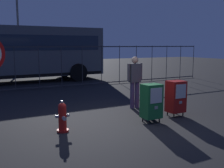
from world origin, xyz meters
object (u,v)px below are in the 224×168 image
object	(u,v)px
fire_hydrant	(62,117)
newspaper_box_secondary	(176,96)
newspaper_box_primary	(151,101)
street_light_far_right	(17,3)
bus_near	(5,51)
pedestrian	(135,79)

from	to	relation	value
fire_hydrant	newspaper_box_secondary	size ratio (longest dim) A/B	0.73
newspaper_box_primary	street_light_far_right	world-z (taller)	street_light_far_right
fire_hydrant	newspaper_box_secondary	bearing A→B (deg)	-2.38
fire_hydrant	bus_near	distance (m)	9.54
newspaper_box_primary	pedestrian	distance (m)	1.70
fire_hydrant	bus_near	world-z (taller)	bus_near
newspaper_box_primary	newspaper_box_secondary	world-z (taller)	same
newspaper_box_primary	street_light_far_right	distance (m)	14.78
fire_hydrant	newspaper_box_primary	world-z (taller)	newspaper_box_primary
newspaper_box_primary	street_light_far_right	xyz separation A→B (m)	(-0.99, 14.11, 4.28)
newspaper_box_secondary	pedestrian	distance (m)	1.53
fire_hydrant	bus_near	size ratio (longest dim) A/B	0.07
fire_hydrant	street_light_far_right	bearing A→B (deg)	84.48
newspaper_box_primary	pedestrian	size ratio (longest dim) A/B	0.61
pedestrian	newspaper_box_primary	bearing A→B (deg)	-107.43
newspaper_box_primary	bus_near	world-z (taller)	bus_near
newspaper_box_secondary	bus_near	bearing A→B (deg)	109.77
fire_hydrant	bus_near	bearing A→B (deg)	90.73
fire_hydrant	street_light_far_right	world-z (taller)	street_light_far_right
pedestrian	street_light_far_right	distance (m)	13.21
fire_hydrant	street_light_far_right	size ratio (longest dim) A/B	0.09
pedestrian	bus_near	xyz separation A→B (m)	(-2.94, 8.19, 0.76)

